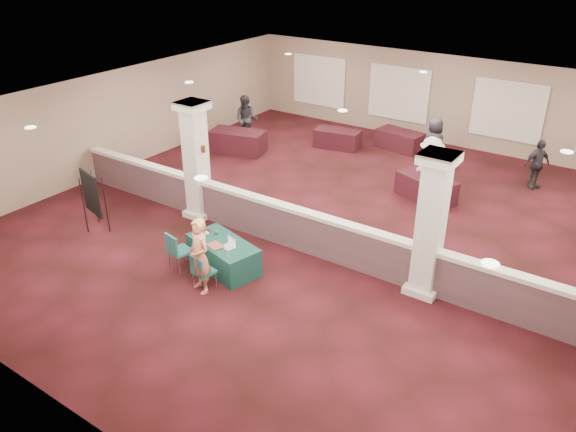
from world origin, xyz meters
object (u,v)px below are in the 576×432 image
Objects in this scene: woman at (200,256)px; easel_board at (91,194)px; far_table_front_center at (426,188)px; far_table_back_center at (400,140)px; conf_chair_main at (201,270)px; near_table at (224,255)px; attendee_b at (430,169)px; attendee_c at (537,164)px; conf_chair_side at (177,249)px; far_table_front_left at (238,141)px; attendee_d at (434,144)px; attendee_a at (246,119)px; far_table_back_left at (338,139)px.

easel_board is at bearing -169.82° from woman.
far_table_front_center reaches higher than far_table_back_center.
woman is at bearing -56.00° from conf_chair_main.
near_table is 0.93× the size of attendee_b.
conf_chair_main is 10.86m from attendee_c.
conf_chair_side is at bearing -115.29° from far_table_front_center.
far_table_front_left is 7.03m from far_table_front_center.
conf_chair_side reaches higher than far_table_front_left.
attendee_c is at bearing -9.94° from far_table_back_center.
far_table_back_center is at bearing 108.39° from woman.
far_table_back_center is 0.96× the size of attendee_d.
attendee_b reaches higher than woman.
attendee_a reaches higher than near_table.
far_table_back_center is 2.06m from attendee_d.
conf_chair_main is 0.49× the size of woman.
attendee_a is (-0.37, 1.00, 0.49)m from far_table_front_left.
far_table_front_center is 0.99× the size of attendee_a.
woman is 10.87m from attendee_c.
woman is 1.04× the size of far_table_back_center.
attendee_c is at bearing 71.14° from conf_chair_side.
attendee_d is at bearing 20.79° from far_table_front_left.
far_table_back_center is (4.02, 10.15, -0.69)m from easel_board.
attendee_d reaches higher than far_table_front_center.
far_table_front_center reaches higher than far_table_back_left.
far_table_front_center is at bearing 80.92° from conf_chair_main.
woman reaches higher than far_table_back_left.
far_table_back_left is 0.93× the size of attendee_d.
conf_chair_side is 7.60m from far_table_front_center.
attendee_b reaches higher than easel_board.
attendee_b is at bearing 89.86° from woman.
near_table is 2.11× the size of conf_chair_main.
attendee_b is at bearing 0.00° from far_table_front_center.
conf_chair_main is at bearing -69.91° from attendee_b.
attendee_d is (1.65, -1.12, 0.52)m from far_table_back_center.
conf_chair_main is 0.49× the size of attendee_d.
near_table is at bearing -111.25° from far_table_front_center.
far_table_back_left is at bearing 42.17° from far_table_front_left.
woman is 1.00× the size of attendee_d.
attendee_c is (9.42, 2.66, 0.38)m from far_table_front_left.
near_table is at bearing 95.39° from attendee_d.
far_table_front_center is (2.42, 6.21, 0.01)m from near_table.
far_table_back_left is 0.97× the size of far_table_back_center.
woman is 9.86m from far_table_back_left.
woman is (0.19, -0.97, 0.52)m from near_table.
woman is 9.68m from attendee_a.
near_table is at bearing -171.39° from attendee_c.
far_table_front_left is 3.61m from far_table_back_left.
attendee_b is (6.47, 6.65, -0.07)m from easel_board.
easel_board is 1.01× the size of far_table_back_left.
far_table_front_left is 1.00× the size of attendee_b.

